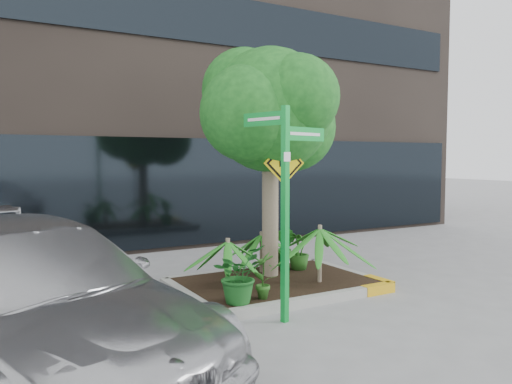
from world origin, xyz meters
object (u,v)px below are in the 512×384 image
tree (270,110)px  street_sign_post (285,189)px  parked_car (26,299)px  cattle_sign (284,187)px

tree → street_sign_post: size_ratio=1.43×
parked_car → cattle_sign: 4.35m
parked_car → street_sign_post: street_sign_post is taller
parked_car → cattle_sign: (4.02, 1.37, 0.95)m
tree → street_sign_post: 2.38m
parked_car → cattle_sign: size_ratio=2.31×
parked_car → tree: bearing=7.7°
tree → parked_car: size_ratio=0.77×
tree → parked_car: tree is taller
tree → cattle_sign: (-0.09, -0.59, -1.31)m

